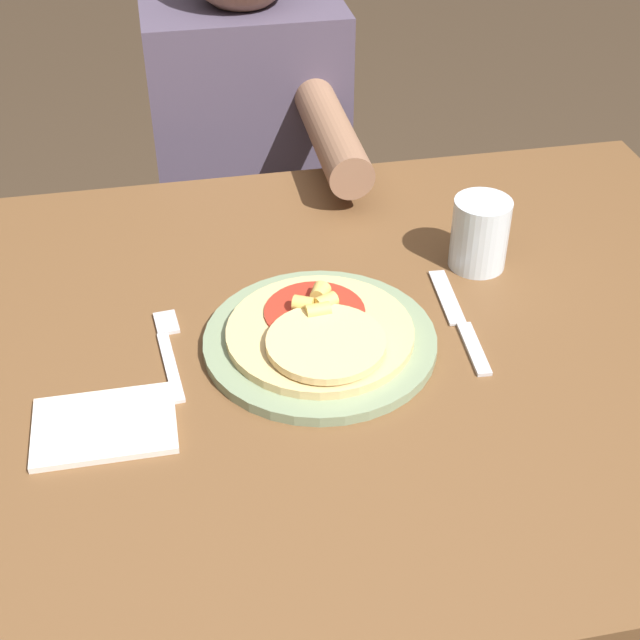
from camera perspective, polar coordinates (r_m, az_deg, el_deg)
dining_table at (r=1.19m, az=1.45°, el=-5.46°), size 1.19×0.90×0.77m
plate at (r=1.10m, az=0.00°, el=-1.36°), size 0.29×0.29×0.01m
pizza at (r=1.09m, az=0.05°, el=-0.78°), size 0.23×0.23×0.04m
fork at (r=1.11m, az=-9.65°, el=-1.78°), size 0.03×0.18×0.00m
knife at (r=1.15m, az=8.93°, el=-0.09°), size 0.03×0.22×0.00m
drinking_glass at (r=1.24m, az=10.19°, el=5.46°), size 0.08×0.08×0.10m
napkin at (r=1.02m, az=-13.62°, el=-6.57°), size 0.16×0.11×0.01m
person_diner at (r=1.74m, az=-4.37°, el=10.21°), size 0.35×0.52×1.15m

